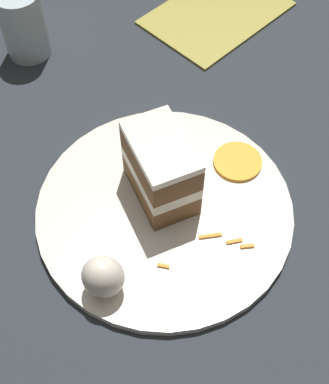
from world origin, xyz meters
TOP-DOWN VIEW (x-y plane):
  - ground_plane at (0.00, 0.00)m, footprint 6.00×6.00m
  - dining_table at (0.00, 0.00)m, footprint 1.29×1.14m
  - plate at (0.01, 0.01)m, footprint 0.30×0.30m
  - cake_slice at (0.02, -0.01)m, footprint 0.10×0.11m
  - cream_dollop at (0.06, 0.12)m, footprint 0.04×0.04m
  - orange_garnish at (-0.07, -0.07)m, footprint 0.06×0.06m
  - carrot_shreds_scatter at (-0.05, 0.05)m, footprint 0.11×0.05m
  - drinking_glass at (0.25, -0.23)m, footprint 0.06×0.06m
  - menu_card at (-0.01, -0.36)m, footprint 0.24×0.26m

SIDE VIEW (x-z plane):
  - ground_plane at x=0.00m, z-range 0.00..0.00m
  - dining_table at x=0.00m, z-range 0.00..0.03m
  - menu_card at x=-0.01m, z-range 0.03..0.03m
  - plate at x=0.01m, z-range 0.03..0.04m
  - carrot_shreds_scatter at x=-0.05m, z-range 0.04..0.04m
  - orange_garnish at x=-0.07m, z-range 0.04..0.04m
  - cream_dollop at x=0.06m, z-range 0.04..0.09m
  - drinking_glass at x=0.25m, z-range 0.02..0.12m
  - cake_slice at x=0.02m, z-range 0.04..0.13m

